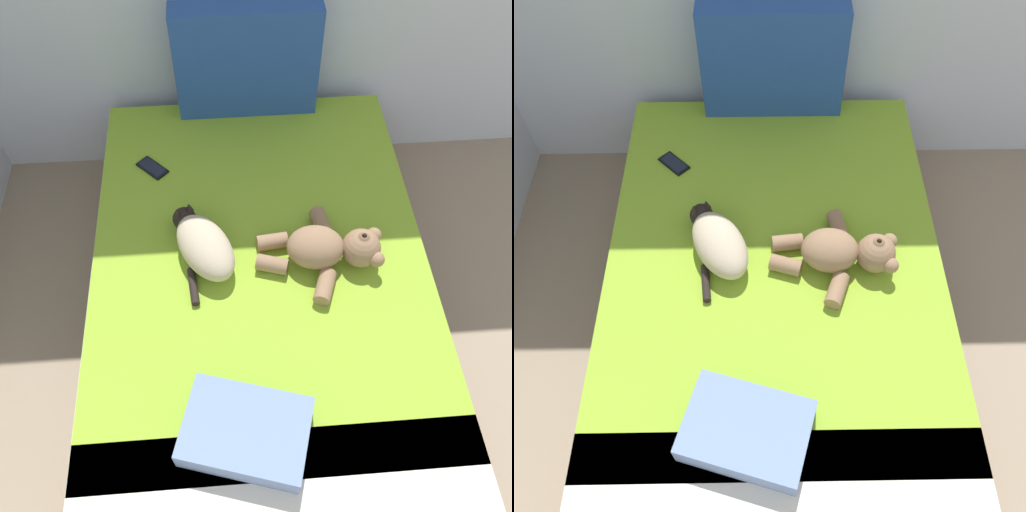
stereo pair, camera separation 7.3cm
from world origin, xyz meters
TOP-DOWN VIEW (x-y plane):
  - bed at (1.35, 2.90)m, footprint 1.41×2.02m
  - patterned_cushion at (1.36, 3.82)m, footprint 0.67×0.13m
  - cat at (1.12, 2.94)m, footprint 0.32×0.44m
  - teddy_bear at (1.62, 2.89)m, footprint 0.51×0.45m
  - cell_phone at (0.90, 3.44)m, footprint 0.16×0.16m
  - throw_pillow at (1.25, 2.20)m, footprint 0.46×0.38m

SIDE VIEW (x-z plane):
  - bed at x=1.35m, z-range 0.00..0.45m
  - cell_phone at x=0.90m, z-range 0.45..0.47m
  - throw_pillow at x=1.25m, z-range 0.45..0.56m
  - cat at x=1.12m, z-range 0.45..0.60m
  - teddy_bear at x=1.62m, z-range 0.44..0.61m
  - patterned_cushion at x=1.36m, z-range 0.45..1.00m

